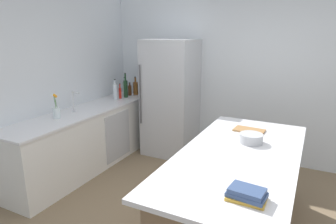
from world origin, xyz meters
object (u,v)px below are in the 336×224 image
object	(u,v)px
syrup_bottle	(130,90)
wine_bottle	(126,88)
refrigerator	(171,98)
soda_bottle	(115,91)
flower_vase	(56,111)
mixing_bowl	(251,138)
whiskey_bottle	(136,88)
cutting_board	(249,130)
kitchen_island	(236,197)
sink_faucet	(74,101)
gin_bottle	(125,89)
hot_sauce_bottle	(120,93)
cookbook_stack	(247,194)

from	to	relation	value
syrup_bottle	wine_bottle	bearing A→B (deg)	-78.86
refrigerator	soda_bottle	size ratio (longest dim) A/B	5.55
flower_vase	mixing_bowl	distance (m)	2.48
refrigerator	whiskey_bottle	xyz separation A→B (m)	(-0.77, 0.14, 0.08)
syrup_bottle	wine_bottle	xyz separation A→B (m)	(0.03, -0.17, 0.06)
flower_vase	cutting_board	size ratio (longest dim) A/B	0.95
refrigerator	cutting_board	size ratio (longest dim) A/B	5.53
whiskey_bottle	cutting_board	distance (m)	2.54
kitchen_island	syrup_bottle	distance (m)	3.00
syrup_bottle	wine_bottle	size ratio (longest dim) A/B	0.55
refrigerator	soda_bottle	world-z (taller)	refrigerator
sink_faucet	mixing_bowl	xyz separation A→B (m)	(2.48, -0.14, -0.09)
syrup_bottle	flower_vase	bearing A→B (deg)	-91.92
flower_vase	syrup_bottle	world-z (taller)	flower_vase
flower_vase	soda_bottle	distance (m)	1.25
kitchen_island	flower_vase	world-z (taller)	flower_vase
refrigerator	syrup_bottle	world-z (taller)	refrigerator
gin_bottle	wine_bottle	world-z (taller)	wine_bottle
kitchen_island	wine_bottle	bearing A→B (deg)	146.06
refrigerator	wine_bottle	distance (m)	0.81
wine_bottle	hot_sauce_bottle	xyz separation A→B (m)	(-0.04, -0.11, -0.06)
refrigerator	cutting_board	bearing A→B (deg)	-34.36
flower_vase	refrigerator	bearing A→B (deg)	60.76
flower_vase	gin_bottle	bearing A→B (deg)	89.67
mixing_bowl	sink_faucet	bearing A→B (deg)	176.84
soda_bottle	gin_bottle	bearing A→B (deg)	92.82
cookbook_stack	whiskey_bottle	bearing A→B (deg)	134.54
whiskey_bottle	hot_sauce_bottle	xyz separation A→B (m)	(-0.06, -0.38, -0.02)
hot_sauce_bottle	cutting_board	distance (m)	2.46
mixing_bowl	cutting_board	world-z (taller)	mixing_bowl
sink_faucet	gin_bottle	xyz separation A→B (m)	(0.02, 1.21, -0.03)
gin_bottle	cookbook_stack	distance (m)	3.58
mixing_bowl	gin_bottle	bearing A→B (deg)	151.32
soda_bottle	syrup_bottle	bearing A→B (deg)	85.37
sink_faucet	cutting_board	xyz separation A→B (m)	(2.39, 0.22, -0.13)
refrigerator	hot_sauce_bottle	world-z (taller)	refrigerator
kitchen_island	gin_bottle	bearing A→B (deg)	145.42
soda_bottle	mixing_bowl	bearing A→B (deg)	-23.13
mixing_bowl	flower_vase	bearing A→B (deg)	-175.33
cookbook_stack	flower_vase	bearing A→B (deg)	161.99
sink_faucet	gin_bottle	bearing A→B (deg)	88.85
flower_vase	whiskey_bottle	xyz separation A→B (m)	(0.11, 1.72, 0.02)
sink_faucet	cookbook_stack	xyz separation A→B (m)	(2.67, -1.20, -0.10)
syrup_bottle	mixing_bowl	world-z (taller)	syrup_bottle
refrigerator	cutting_board	distance (m)	1.81
syrup_bottle	cutting_board	distance (m)	2.56
refrigerator	gin_bottle	bearing A→B (deg)	-177.83
kitchen_island	mixing_bowl	bearing A→B (deg)	82.98
whiskey_bottle	syrup_bottle	xyz separation A→B (m)	(-0.06, -0.09, -0.03)
gin_bottle	soda_bottle	xyz separation A→B (m)	(0.01, -0.30, 0.01)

